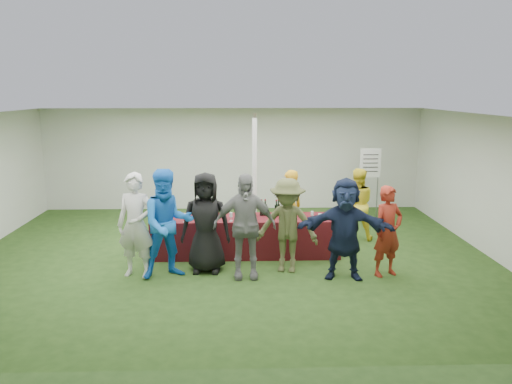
{
  "coord_description": "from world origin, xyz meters",
  "views": [
    {
      "loc": [
        0.19,
        -9.24,
        3.16
      ],
      "look_at": [
        0.49,
        0.09,
        1.25
      ],
      "focal_mm": 35.0,
      "sensor_mm": 36.0,
      "label": 1
    }
  ],
  "objects_px": {
    "wine_list_sign": "(370,168)",
    "customer_0": "(136,225)",
    "staff_pourer": "(290,207)",
    "customer_1": "(168,224)",
    "staff_back": "(357,204)",
    "customer_3": "(245,226)",
    "customer_6": "(388,231)",
    "dump_bucket": "(334,215)",
    "serving_table": "(246,236)",
    "customer_4": "(287,226)",
    "customer_2": "(206,223)",
    "customer_5": "(345,229)"
  },
  "relations": [
    {
      "from": "customer_0",
      "to": "customer_4",
      "type": "height_order",
      "value": "customer_0"
    },
    {
      "from": "staff_pourer",
      "to": "customer_0",
      "type": "height_order",
      "value": "customer_0"
    },
    {
      "from": "customer_0",
      "to": "customer_6",
      "type": "relative_size",
      "value": 1.15
    },
    {
      "from": "customer_2",
      "to": "wine_list_sign",
      "type": "bearing_deg",
      "value": 44.54
    },
    {
      "from": "customer_6",
      "to": "customer_3",
      "type": "bearing_deg",
      "value": 156.22
    },
    {
      "from": "dump_bucket",
      "to": "customer_1",
      "type": "distance_m",
      "value": 3.14
    },
    {
      "from": "customer_0",
      "to": "customer_1",
      "type": "distance_m",
      "value": 0.55
    },
    {
      "from": "wine_list_sign",
      "to": "customer_2",
      "type": "height_order",
      "value": "wine_list_sign"
    },
    {
      "from": "serving_table",
      "to": "customer_3",
      "type": "height_order",
      "value": "customer_3"
    },
    {
      "from": "serving_table",
      "to": "wine_list_sign",
      "type": "height_order",
      "value": "wine_list_sign"
    },
    {
      "from": "staff_back",
      "to": "customer_0",
      "type": "relative_size",
      "value": 0.86
    },
    {
      "from": "staff_back",
      "to": "customer_2",
      "type": "distance_m",
      "value": 3.59
    },
    {
      "from": "dump_bucket",
      "to": "customer_4",
      "type": "bearing_deg",
      "value": -143.5
    },
    {
      "from": "serving_table",
      "to": "customer_5",
      "type": "bearing_deg",
      "value": -37.49
    },
    {
      "from": "staff_pourer",
      "to": "wine_list_sign",
      "type": "bearing_deg",
      "value": -164.82
    },
    {
      "from": "customer_4",
      "to": "staff_back",
      "type": "bearing_deg",
      "value": 62.65
    },
    {
      "from": "serving_table",
      "to": "customer_0",
      "type": "xyz_separation_m",
      "value": [
        -1.88,
        -1.07,
        0.53
      ]
    },
    {
      "from": "customer_6",
      "to": "customer_1",
      "type": "bearing_deg",
      "value": 155.16
    },
    {
      "from": "customer_0",
      "to": "staff_back",
      "type": "bearing_deg",
      "value": 38.05
    },
    {
      "from": "customer_0",
      "to": "customer_4",
      "type": "distance_m",
      "value": 2.6
    },
    {
      "from": "staff_pourer",
      "to": "customer_2",
      "type": "height_order",
      "value": "customer_2"
    },
    {
      "from": "serving_table",
      "to": "customer_2",
      "type": "height_order",
      "value": "customer_2"
    },
    {
      "from": "customer_0",
      "to": "dump_bucket",
      "type": "bearing_deg",
      "value": 26.08
    },
    {
      "from": "customer_3",
      "to": "customer_0",
      "type": "bearing_deg",
      "value": 174.81
    },
    {
      "from": "serving_table",
      "to": "customer_1",
      "type": "xyz_separation_m",
      "value": [
        -1.33,
        -1.12,
        0.56
      ]
    },
    {
      "from": "wine_list_sign",
      "to": "customer_0",
      "type": "distance_m",
      "value": 6.02
    },
    {
      "from": "dump_bucket",
      "to": "customer_6",
      "type": "relative_size",
      "value": 0.14
    },
    {
      "from": "serving_table",
      "to": "customer_3",
      "type": "xyz_separation_m",
      "value": [
        -0.03,
        -1.19,
        0.53
      ]
    },
    {
      "from": "dump_bucket",
      "to": "wine_list_sign",
      "type": "relative_size",
      "value": 0.12
    },
    {
      "from": "customer_1",
      "to": "customer_3",
      "type": "xyz_separation_m",
      "value": [
        1.3,
        -0.06,
        -0.03
      ]
    },
    {
      "from": "staff_pourer",
      "to": "customer_1",
      "type": "height_order",
      "value": "customer_1"
    },
    {
      "from": "dump_bucket",
      "to": "serving_table",
      "type": "bearing_deg",
      "value": 172.53
    },
    {
      "from": "dump_bucket",
      "to": "staff_back",
      "type": "bearing_deg",
      "value": 59.07
    },
    {
      "from": "dump_bucket",
      "to": "customer_0",
      "type": "relative_size",
      "value": 0.12
    },
    {
      "from": "customer_1",
      "to": "customer_5",
      "type": "distance_m",
      "value": 3.0
    },
    {
      "from": "dump_bucket",
      "to": "customer_3",
      "type": "xyz_separation_m",
      "value": [
        -1.71,
        -0.97,
        0.07
      ]
    },
    {
      "from": "serving_table",
      "to": "staff_pourer",
      "type": "distance_m",
      "value": 1.21
    },
    {
      "from": "wine_list_sign",
      "to": "staff_pourer",
      "type": "relative_size",
      "value": 1.15
    },
    {
      "from": "customer_3",
      "to": "customer_4",
      "type": "height_order",
      "value": "customer_3"
    },
    {
      "from": "serving_table",
      "to": "customer_0",
      "type": "bearing_deg",
      "value": -150.39
    },
    {
      "from": "customer_0",
      "to": "customer_3",
      "type": "relative_size",
      "value": 1.0
    },
    {
      "from": "wine_list_sign",
      "to": "customer_3",
      "type": "distance_m",
      "value": 4.73
    },
    {
      "from": "customer_3",
      "to": "customer_1",
      "type": "bearing_deg",
      "value": 175.63
    },
    {
      "from": "staff_pourer",
      "to": "customer_5",
      "type": "xyz_separation_m",
      "value": [
        0.74,
        -1.95,
        0.08
      ]
    },
    {
      "from": "customer_5",
      "to": "customer_3",
      "type": "bearing_deg",
      "value": -175.27
    },
    {
      "from": "staff_back",
      "to": "customer_6",
      "type": "relative_size",
      "value": 0.98
    },
    {
      "from": "customer_0",
      "to": "customer_3",
      "type": "xyz_separation_m",
      "value": [
        1.85,
        -0.12,
        0.0
      ]
    },
    {
      "from": "serving_table",
      "to": "customer_6",
      "type": "xyz_separation_m",
      "value": [
        2.42,
        -1.17,
        0.41
      ]
    },
    {
      "from": "staff_pourer",
      "to": "customer_3",
      "type": "xyz_separation_m",
      "value": [
        -0.95,
        -1.86,
        0.12
      ]
    },
    {
      "from": "staff_back",
      "to": "customer_0",
      "type": "distance_m",
      "value": 4.72
    }
  ]
}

